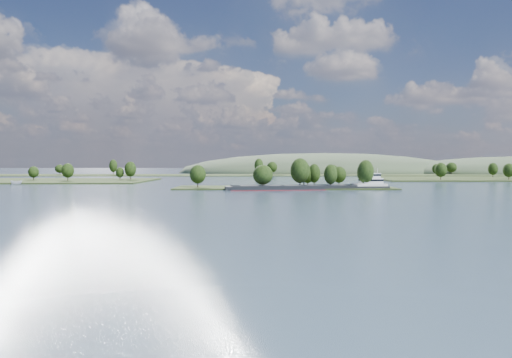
{
  "coord_description": "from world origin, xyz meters",
  "views": [
    {
      "loc": [
        -12.29,
        -50.07,
        12.17
      ],
      "look_at": [
        -12.88,
        130.0,
        6.0
      ],
      "focal_mm": 35.0,
      "sensor_mm": 36.0,
      "label": 1
    }
  ],
  "objects": [
    {
      "name": "tree_island",
      "position": [
        5.29,
        178.5,
        4.07
      ],
      "size": [
        100.0,
        33.24,
        14.5
      ],
      "color": "#233015",
      "rests_on": "ground"
    },
    {
      "name": "back_shoreline",
      "position": [
        7.09,
        399.8,
        0.7
      ],
      "size": [
        900.0,
        60.0,
        15.78
      ],
      "color": "#233015",
      "rests_on": "ground"
    },
    {
      "name": "cargo_barge",
      "position": [
        14.97,
        169.17,
        1.24
      ],
      "size": [
        72.96,
        20.39,
        9.81
      ],
      "color": "black",
      "rests_on": "ground"
    },
    {
      "name": "ground",
      "position": [
        0.0,
        120.0,
        0.0
      ],
      "size": [
        1800.0,
        1800.0,
        0.0
      ],
      "primitive_type": "plane",
      "color": "#334658",
      "rests_on": "ground"
    },
    {
      "name": "motorboat",
      "position": [
        -141.03,
        215.04,
        1.24
      ],
      "size": [
        6.47,
        2.58,
        2.48
      ],
      "primitive_type": "imported",
      "rotation": [
        0.0,
        0.0,
        1.54
      ],
      "color": "silver",
      "rests_on": "ground"
    },
    {
      "name": "hill_west",
      "position": [
        60.0,
        500.0,
        0.0
      ],
      "size": [
        320.0,
        160.0,
        44.0
      ],
      "primitive_type": "ellipsoid",
      "color": "#3C4D34",
      "rests_on": "ground"
    }
  ]
}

